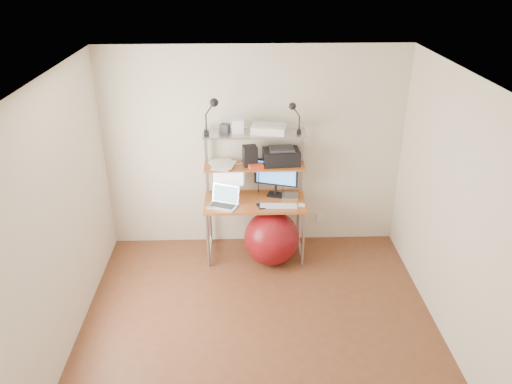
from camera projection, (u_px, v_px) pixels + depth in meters
room at (260, 223)px, 4.41m from camera, size 3.60×3.60×3.60m
computer_desk at (255, 182)px, 5.89m from camera, size 1.20×0.60×1.57m
wall_outlet at (320, 218)px, 6.45m from camera, size 0.08×0.01×0.12m
monitor_silver at (228, 179)px, 5.93m from camera, size 0.40×0.18×0.45m
monitor_black at (276, 175)px, 5.96m from camera, size 0.52×0.22×0.53m
laptop at (224, 201)px, 5.81m from camera, size 0.41×0.37×0.29m
keyboard at (278, 206)px, 5.80m from camera, size 0.44×0.15×0.01m
mouse at (302, 205)px, 5.81m from camera, size 0.09×0.06×0.02m
mac_mini at (290, 196)px, 5.99m from camera, size 0.20×0.20×0.04m
phone at (261, 206)px, 5.79m from camera, size 0.12×0.16×0.01m
printer at (281, 156)px, 5.86m from camera, size 0.44×0.32×0.20m
nas_cube at (250, 156)px, 5.80m from camera, size 0.18×0.18×0.23m
red_box at (256, 166)px, 5.76m from camera, size 0.19×0.15×0.05m
scanner at (269, 129)px, 5.66m from camera, size 0.42×0.32×0.10m
box_white at (238, 126)px, 5.64m from camera, size 0.14×0.11×0.15m
box_grey at (225, 128)px, 5.66m from camera, size 0.13×0.13×0.10m
clip_lamp_left at (212, 109)px, 5.45m from camera, size 0.17×0.10×0.43m
clip_lamp_right at (294, 111)px, 5.52m from camera, size 0.15×0.08×0.37m
exercise_ball at (272, 238)px, 5.95m from camera, size 0.66×0.66×0.66m
paper_stack at (222, 164)px, 5.84m from camera, size 0.35×0.41×0.02m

